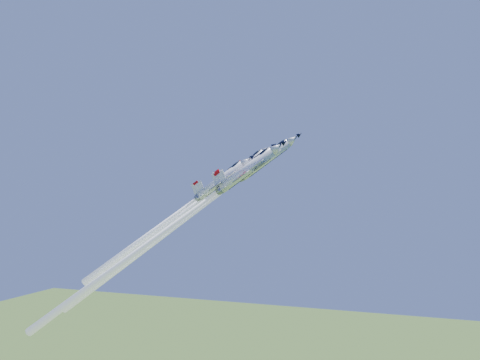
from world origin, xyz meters
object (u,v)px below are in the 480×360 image
(jet_lead, at_px, (181,222))
(jet_slot, at_px, (170,218))
(jet_left, at_px, (193,205))
(jet_right, at_px, (155,238))

(jet_lead, bearing_deg, jet_slot, -77.89)
(jet_left, xyz_separation_m, jet_right, (-4.18, -10.80, -7.09))
(jet_right, bearing_deg, jet_slot, 137.90)
(jet_lead, height_order, jet_slot, jet_lead)
(jet_left, height_order, jet_right, jet_left)
(jet_lead, distance_m, jet_left, 7.48)
(jet_right, xyz_separation_m, jet_slot, (2.00, 3.33, 4.32))
(jet_lead, bearing_deg, jet_right, -55.86)
(jet_lead, relative_size, jet_right, 0.93)
(jet_left, distance_m, jet_right, 13.58)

